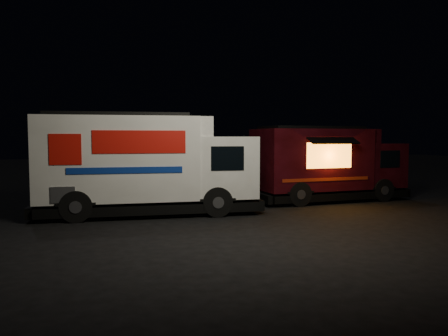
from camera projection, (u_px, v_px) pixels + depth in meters
ground at (237, 216)px, 13.62m from camera, size 80.00×80.00×0.00m
white_truck at (149, 164)px, 13.92m from camera, size 7.16×2.77×3.19m
red_truck at (329, 163)px, 16.93m from camera, size 6.30×2.72×2.86m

